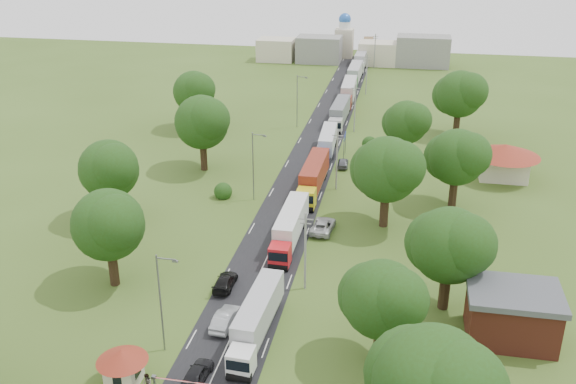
% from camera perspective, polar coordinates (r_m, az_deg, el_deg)
% --- Properties ---
extents(ground, '(260.00, 260.00, 0.00)m').
position_cam_1_polar(ground, '(76.84, -1.70, -5.45)').
color(ground, '#3B531B').
rests_on(ground, ground).
extents(road, '(8.00, 200.00, 0.04)m').
position_cam_1_polar(road, '(94.52, 0.90, 0.27)').
color(road, black).
rests_on(road, ground).
extents(boom_barrier, '(9.22, 0.35, 1.18)m').
position_cam_1_polar(boom_barrier, '(56.73, -8.77, -16.45)').
color(boom_barrier, slate).
rests_on(boom_barrier, ground).
extents(guard_booth, '(4.40, 4.40, 3.45)m').
position_cam_1_polar(guard_booth, '(57.90, -14.49, -14.47)').
color(guard_booth, beige).
rests_on(guard_booth, ground).
extents(info_sign, '(0.12, 3.10, 4.10)m').
position_cam_1_polar(info_sign, '(106.74, 5.07, 4.64)').
color(info_sign, slate).
rests_on(info_sign, ground).
extents(pole_1, '(1.60, 0.24, 9.00)m').
position_cam_1_polar(pole_1, '(67.64, 1.55, -5.19)').
color(pole_1, gray).
rests_on(pole_1, ground).
extents(pole_2, '(1.60, 0.24, 9.00)m').
position_cam_1_polar(pole_2, '(93.01, 4.37, 2.91)').
color(pole_2, gray).
rests_on(pole_2, ground).
extents(pole_3, '(1.60, 0.24, 9.00)m').
position_cam_1_polar(pole_3, '(119.55, 5.97, 7.49)').
color(pole_3, gray).
rests_on(pole_3, ground).
extents(pole_4, '(1.60, 0.24, 9.00)m').
position_cam_1_polar(pole_4, '(146.64, 7.00, 10.38)').
color(pole_4, gray).
rests_on(pole_4, ground).
extents(pole_5, '(1.60, 0.24, 9.00)m').
position_cam_1_polar(pole_5, '(174.02, 7.72, 12.37)').
color(pole_5, gray).
rests_on(pole_5, ground).
extents(lamp_0, '(2.03, 0.22, 10.00)m').
position_cam_1_polar(lamp_0, '(59.02, -11.16, -9.32)').
color(lamp_0, slate).
rests_on(lamp_0, ground).
extents(lamp_1, '(2.03, 0.22, 10.00)m').
position_cam_1_polar(lamp_1, '(88.95, -3.04, 2.58)').
color(lamp_1, slate).
rests_on(lamp_1, ground).
extents(lamp_2, '(2.03, 0.22, 10.00)m').
position_cam_1_polar(lamp_2, '(121.61, 0.89, 8.30)').
color(lamp_2, slate).
rests_on(lamp_2, ground).
extents(tree_1, '(9.60, 9.60, 12.05)m').
position_cam_1_polar(tree_1, '(46.28, 12.75, -16.27)').
color(tree_1, '#382616').
rests_on(tree_1, ground).
extents(tree_2, '(8.00, 8.00, 10.10)m').
position_cam_1_polar(tree_2, '(56.67, 8.35, -9.34)').
color(tree_2, '#382616').
rests_on(tree_2, ground).
extents(tree_3, '(8.80, 8.80, 11.07)m').
position_cam_1_polar(tree_3, '(65.26, 14.14, -4.55)').
color(tree_3, '#382616').
rests_on(tree_3, ground).
extents(tree_4, '(9.60, 9.60, 12.05)m').
position_cam_1_polar(tree_4, '(81.30, 8.78, 2.04)').
color(tree_4, '#382616').
rests_on(tree_4, ground).
extents(tree_5, '(8.80, 8.80, 11.07)m').
position_cam_1_polar(tree_5, '(89.28, 14.78, 3.04)').
color(tree_5, '#382616').
rests_on(tree_5, ground).
extents(tree_6, '(8.00, 8.00, 10.10)m').
position_cam_1_polar(tree_6, '(105.34, 10.48, 6.14)').
color(tree_6, '#382616').
rests_on(tree_6, ground).
extents(tree_7, '(9.60, 9.60, 12.05)m').
position_cam_1_polar(tree_7, '(119.85, 15.01, 8.43)').
color(tree_7, '#382616').
rests_on(tree_7, ground).
extents(tree_10, '(8.80, 8.80, 11.07)m').
position_cam_1_polar(tree_10, '(69.98, -15.65, -2.76)').
color(tree_10, '#382616').
rests_on(tree_10, ground).
extents(tree_11, '(8.80, 8.80, 11.07)m').
position_cam_1_polar(tree_11, '(85.25, -15.61, 1.99)').
color(tree_11, '#382616').
rests_on(tree_11, ground).
extents(tree_12, '(9.60, 9.60, 12.05)m').
position_cam_1_polar(tree_12, '(100.32, -7.65, 6.21)').
color(tree_12, '#382616').
rests_on(tree_12, ground).
extents(tree_13, '(8.80, 8.80, 11.07)m').
position_cam_1_polar(tree_13, '(121.21, -8.34, 8.83)').
color(tree_13, '#382616').
rests_on(tree_13, ground).
extents(house_brick, '(8.60, 6.60, 5.20)m').
position_cam_1_polar(house_brick, '(64.69, 19.28, -10.19)').
color(house_brick, maroon).
rests_on(house_brick, ground).
extents(house_cream, '(10.08, 10.08, 5.80)m').
position_cam_1_polar(house_cream, '(102.48, 18.71, 3.05)').
color(house_cream, beige).
rests_on(house_cream, ground).
extents(distant_town, '(52.00, 8.00, 8.00)m').
position_cam_1_polar(distant_town, '(179.46, 6.24, 12.37)').
color(distant_town, gray).
rests_on(distant_town, ground).
extents(church, '(5.00, 5.00, 12.30)m').
position_cam_1_polar(church, '(187.39, 5.02, 13.47)').
color(church, beige).
rests_on(church, ground).
extents(truck_0, '(2.82, 13.49, 3.73)m').
position_cam_1_polar(truck_0, '(61.81, -2.83, -11.16)').
color(truck_0, white).
rests_on(truck_0, ground).
extents(truck_1, '(2.50, 14.21, 3.94)m').
position_cam_1_polar(truck_1, '(78.32, 0.16, -3.13)').
color(truck_1, red).
rests_on(truck_1, ground).
extents(truck_2, '(2.74, 15.25, 4.23)m').
position_cam_1_polar(truck_2, '(93.13, 2.27, 1.38)').
color(truck_2, yellow).
rests_on(truck_2, ground).
extents(truck_3, '(2.79, 13.60, 3.76)m').
position_cam_1_polar(truck_3, '(108.24, 3.50, 4.39)').
color(truck_3, navy).
rests_on(truck_3, ground).
extents(truck_4, '(2.80, 14.74, 4.08)m').
position_cam_1_polar(truck_4, '(124.88, 4.60, 7.02)').
color(truck_4, '#B2B2B2').
rests_on(truck_4, ground).
extents(truck_5, '(2.99, 15.44, 4.27)m').
position_cam_1_polar(truck_5, '(140.58, 5.39, 8.88)').
color(truck_5, '#A61E19').
rests_on(truck_5, ground).
extents(truck_6, '(2.68, 15.29, 4.24)m').
position_cam_1_polar(truck_6, '(157.07, 5.94, 10.37)').
color(truck_6, '#21582E').
rests_on(truck_6, ground).
extents(truck_7, '(2.82, 15.33, 4.25)m').
position_cam_1_polar(truck_7, '(173.49, 6.50, 11.57)').
color(truck_7, silver).
rests_on(truck_7, ground).
extents(truck_8, '(2.79, 15.76, 4.37)m').
position_cam_1_polar(truck_8, '(190.05, 7.03, 12.58)').
color(truck_8, '#855F1A').
rests_on(truck_8, ground).
extents(car_lane_front, '(2.12, 4.46, 1.47)m').
position_cam_1_polar(car_lane_front, '(57.86, -8.07, -15.68)').
color(car_lane_front, black).
rests_on(car_lane_front, ground).
extents(car_lane_mid, '(2.05, 4.99, 1.61)m').
position_cam_1_polar(car_lane_mid, '(64.08, -5.57, -11.14)').
color(car_lane_mid, '#9C9EA4').
rests_on(car_lane_mid, ground).
extents(car_lane_rear, '(2.01, 4.83, 1.40)m').
position_cam_1_polar(car_lane_rear, '(70.10, -5.62, -7.96)').
color(car_lane_rear, black).
rests_on(car_lane_rear, ground).
extents(car_verge_near, '(3.03, 5.79, 1.56)m').
position_cam_1_polar(car_verge_near, '(81.73, 3.12, -3.01)').
color(car_verge_near, '#B6B6B6').
rests_on(car_verge_near, ground).
extents(car_verge_far, '(1.89, 4.20, 1.40)m').
position_cam_1_polar(car_verge_far, '(103.07, 4.91, 2.60)').
color(car_verge_far, '#55575C').
rests_on(car_verge_far, ground).
extents(pedestrian_booth, '(1.10, 1.14, 1.84)m').
position_cam_1_polar(pedestrian_booth, '(57.26, -12.42, -16.31)').
color(pedestrian_booth, gray).
rests_on(pedestrian_booth, ground).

